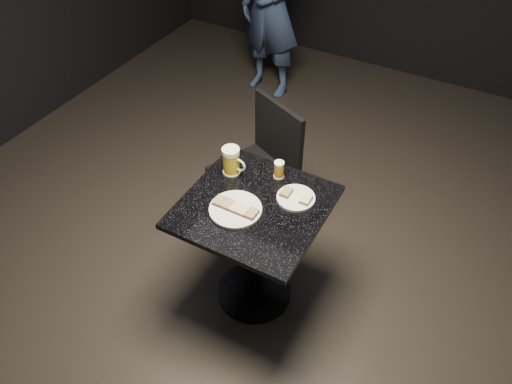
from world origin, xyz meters
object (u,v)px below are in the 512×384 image
chair (262,163)px  patron (271,6)px  plate_large (236,209)px  table (254,237)px  beer_tumbler (279,170)px  beer_mug (232,161)px  plate_small (296,198)px

chair → patron: bearing=115.9°
plate_large → patron: bearing=113.4°
table → chair: chair is taller
patron → beer_tumbler: size_ratio=16.08×
patron → beer_mug: (0.78, -1.94, 0.04)m
beer_tumbler → plate_large: bearing=-102.4°
table → chair: (-0.26, 0.57, -0.01)m
patron → chair: patron is taller
plate_small → beer_mug: beer_mug is taller
table → beer_tumbler: 0.38m
plate_small → chair: 0.66m
plate_small → table: bearing=-140.2°
table → beer_mug: bearing=144.8°
beer_mug → plate_small: bearing=-2.9°
patron → chair: bearing=-58.7°
beer_mug → beer_tumbler: 0.25m
plate_large → beer_mug: (-0.16, 0.24, 0.07)m
table → plate_large: bearing=-127.2°
patron → table: bearing=-59.1°
plate_large → plate_small: size_ratio=1.34×
plate_small → table: plate_small is taller
plate_large → plate_small: same height
plate_small → beer_mug: size_ratio=1.24×
table → beer_mug: 0.42m
plate_large → plate_small: (0.23, 0.22, 0.00)m
beer_mug → beer_tumbler: bearing=21.3°
plate_small → table: size_ratio=0.26×
plate_large → chair: (-0.20, 0.65, -0.25)m
plate_large → plate_small: 0.31m
beer_tumbler → chair: size_ratio=0.11×
patron → table: size_ratio=2.10×
plate_small → beer_tumbler: beer_tumbler is taller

